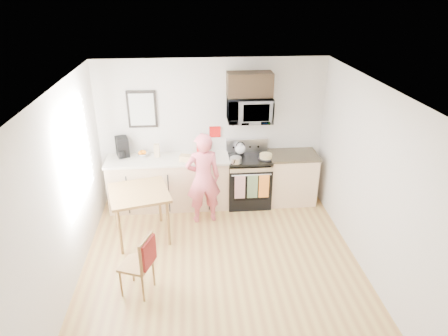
{
  "coord_description": "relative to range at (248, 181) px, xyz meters",
  "views": [
    {
      "loc": [
        -0.36,
        -4.44,
        3.73
      ],
      "look_at": [
        0.1,
        1.0,
        1.18
      ],
      "focal_mm": 32.0,
      "sensor_mm": 36.0,
      "label": 1
    }
  ],
  "objects": [
    {
      "name": "coffee_maker",
      "position": [
        -2.22,
        0.18,
        0.67
      ],
      "size": [
        0.26,
        0.32,
        0.35
      ],
      "rotation": [
        0.0,
        0.0,
        0.33
      ],
      "color": "black",
      "rests_on": "countertop_left"
    },
    {
      "name": "range",
      "position": [
        0.0,
        0.0,
        0.0
      ],
      "size": [
        0.76,
        0.7,
        1.16
      ],
      "color": "black",
      "rests_on": "floor"
    },
    {
      "name": "knife_block",
      "position": [
        -0.83,
        0.24,
        0.62
      ],
      "size": [
        0.17,
        0.19,
        0.24
      ],
      "primitive_type": "cube",
      "rotation": [
        0.0,
        0.0,
        0.51
      ],
      "color": "brown",
      "rests_on": "countertop_left"
    },
    {
      "name": "right_wall",
      "position": [
        1.37,
        -1.98,
        0.86
      ],
      "size": [
        0.04,
        4.6,
        2.6
      ],
      "primitive_type": "cube",
      "color": "beige",
      "rests_on": "floor"
    },
    {
      "name": "kettle",
      "position": [
        -0.14,
        0.15,
        0.59
      ],
      "size": [
        0.19,
        0.19,
        0.24
      ],
      "color": "silver",
      "rests_on": "range"
    },
    {
      "name": "floor",
      "position": [
        -0.63,
        -1.98,
        -0.44
      ],
      "size": [
        4.6,
        4.6,
        0.0
      ],
      "primitive_type": "plane",
      "color": "#9D6D3C",
      "rests_on": "ground"
    },
    {
      "name": "countertop_left",
      "position": [
        -1.43,
        0.02,
        0.48
      ],
      "size": [
        2.14,
        0.64,
        0.04
      ],
      "primitive_type": "cube",
      "color": "#EFE4CD",
      "rests_on": "cabinet_left"
    },
    {
      "name": "back_wall",
      "position": [
        -0.63,
        0.32,
        0.86
      ],
      "size": [
        4.0,
        0.04,
        2.6
      ],
      "primitive_type": "cube",
      "color": "beige",
      "rests_on": "floor"
    },
    {
      "name": "cake",
      "position": [
        0.28,
        -0.1,
        0.53
      ],
      "size": [
        0.27,
        0.27,
        0.09
      ],
      "color": "black",
      "rests_on": "range"
    },
    {
      "name": "upper_cabinet",
      "position": [
        -0.0,
        0.15,
        1.74
      ],
      "size": [
        0.76,
        0.35,
        0.4
      ],
      "primitive_type": "cube",
      "color": "black",
      "rests_on": "back_wall"
    },
    {
      "name": "utensil_crock",
      "position": [
        -0.86,
        0.24,
        0.63
      ],
      "size": [
        0.11,
        0.11,
        0.32
      ],
      "color": "#A50F0E",
      "rests_on": "countertop_left"
    },
    {
      "name": "cabinet_left",
      "position": [
        -1.43,
        0.02,
        0.01
      ],
      "size": [
        2.1,
        0.6,
        0.9
      ],
      "primitive_type": "cube",
      "color": "#D9B28B",
      "rests_on": "floor"
    },
    {
      "name": "fruit_bowl",
      "position": [
        -1.87,
        0.18,
        0.54
      ],
      "size": [
        0.28,
        0.28,
        0.1
      ],
      "color": "silver",
      "rests_on": "countertop_left"
    },
    {
      "name": "microwave",
      "position": [
        -0.0,
        0.1,
        1.32
      ],
      "size": [
        0.76,
        0.51,
        0.42
      ],
      "primitive_type": "imported",
      "color": "#B9B8BD",
      "rests_on": "back_wall"
    },
    {
      "name": "dining_table",
      "position": [
        -1.84,
        -0.94,
        0.29
      ],
      "size": [
        0.92,
        0.92,
        0.82
      ],
      "rotation": [
        0.0,
        0.0,
        0.24
      ],
      "color": "brown",
      "rests_on": "floor"
    },
    {
      "name": "person",
      "position": [
        -0.83,
        -0.53,
        0.36
      ],
      "size": [
        0.63,
        0.46,
        1.59
      ],
      "primitive_type": "imported",
      "rotation": [
        0.0,
        0.0,
        3.28
      ],
      "color": "#DB3C50",
      "rests_on": "floor"
    },
    {
      "name": "cabinet_right",
      "position": [
        0.8,
        0.02,
        0.01
      ],
      "size": [
        0.84,
        0.6,
        0.9
      ],
      "primitive_type": "cube",
      "color": "#D9B28B",
      "rests_on": "floor"
    },
    {
      "name": "bread_bag",
      "position": [
        -1.07,
        -0.13,
        0.56
      ],
      "size": [
        0.31,
        0.21,
        0.1
      ],
      "primitive_type": "cube",
      "rotation": [
        0.0,
        0.0,
        -0.29
      ],
      "color": "tan",
      "rests_on": "countertop_left"
    },
    {
      "name": "countertop_right",
      "position": [
        0.8,
        0.02,
        0.48
      ],
      "size": [
        0.88,
        0.64,
        0.04
      ],
      "primitive_type": "cube",
      "color": "black",
      "rests_on": "cabinet_right"
    },
    {
      "name": "milk_carton",
      "position": [
        -1.62,
        0.1,
        0.62
      ],
      "size": [
        0.09,
        0.09,
        0.24
      ],
      "primitive_type": "cube",
      "rotation": [
        0.0,
        0.0,
        -0.03
      ],
      "color": "tan",
      "rests_on": "countertop_left"
    },
    {
      "name": "window",
      "position": [
        -2.59,
        -1.18,
        1.11
      ],
      "size": [
        0.06,
        1.4,
        1.5
      ],
      "color": "white",
      "rests_on": "left_wall"
    },
    {
      "name": "chair",
      "position": [
        -1.66,
        -2.25,
        0.12
      ],
      "size": [
        0.51,
        0.48,
        0.87
      ],
      "rotation": [
        0.0,
        0.0,
        -0.37
      ],
      "color": "brown",
      "rests_on": "floor"
    },
    {
      "name": "left_wall",
      "position": [
        -2.63,
        -1.98,
        0.86
      ],
      "size": [
        0.04,
        4.6,
        2.6
      ],
      "primitive_type": "cube",
      "color": "beige",
      "rests_on": "floor"
    },
    {
      "name": "pot",
      "position": [
        -0.26,
        -0.23,
        0.54
      ],
      "size": [
        0.2,
        0.33,
        0.1
      ],
      "rotation": [
        0.0,
        0.0,
        -0.26
      ],
      "color": "#B9B8BD",
      "rests_on": "range"
    },
    {
      "name": "ceiling",
      "position": [
        -0.63,
        -1.98,
        2.16
      ],
      "size": [
        4.0,
        4.6,
        0.04
      ],
      "primitive_type": "cube",
      "color": "white",
      "rests_on": "back_wall"
    },
    {
      "name": "wall_art",
      "position": [
        -1.83,
        0.3,
        1.31
      ],
      "size": [
        0.5,
        0.04,
        0.65
      ],
      "color": "black",
      "rests_on": "back_wall"
    },
    {
      "name": "wall_trivet",
      "position": [
        -0.58,
        0.31,
        0.86
      ],
      "size": [
        0.2,
        0.02,
        0.2
      ],
      "primitive_type": "cube",
      "color": "#A50F0E",
      "rests_on": "back_wall"
    }
  ]
}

